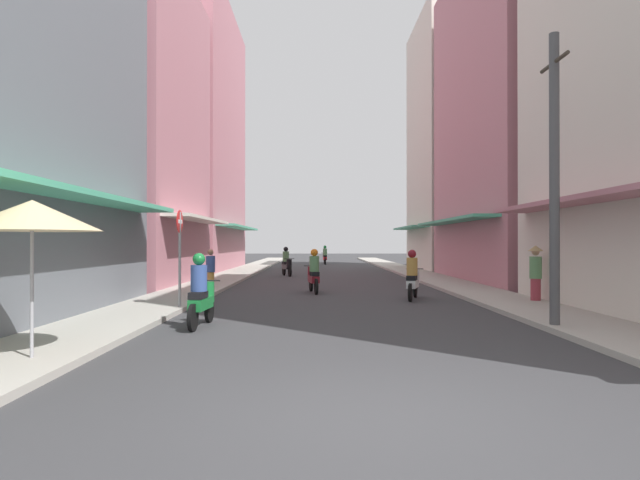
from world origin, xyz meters
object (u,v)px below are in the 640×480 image
utility_pole (554,178)px  motorbike_red (325,256)px  pedestrian_midway (210,270)px  pedestrian_foreground (536,271)px  motorbike_white (413,277)px  vendor_umbrella (32,216)px  street_sign_no_entry (180,246)px  motorbike_maroon (314,273)px  motorbike_green (201,294)px  motorbike_black (287,263)px

utility_pole → motorbike_red: bearing=97.1°
pedestrian_midway → pedestrian_foreground: size_ratio=0.91×
motorbike_white → utility_pole: utility_pole is taller
vendor_umbrella → street_sign_no_entry: 6.22m
pedestrian_midway → vendor_umbrella: bearing=-91.0°
pedestrian_foreground → street_sign_no_entry: (-9.96, -1.43, 0.75)m
motorbike_maroon → pedestrian_foreground: bearing=-28.8°
pedestrian_foreground → street_sign_no_entry: street_sign_no_entry is taller
motorbike_maroon → vendor_umbrella: vendor_umbrella is taller
motorbike_green → motorbike_maroon: (2.35, 7.62, 0.00)m
motorbike_maroon → pedestrian_foreground: pedestrian_foreground is taller
utility_pole → vendor_umbrella: bearing=-161.3°
vendor_umbrella → street_sign_no_entry: street_sign_no_entry is taller
motorbike_white → street_sign_no_entry: 7.25m
pedestrian_midway → motorbike_white: bearing=-23.6°
motorbike_green → motorbike_maroon: same height
motorbike_black → motorbike_maroon: size_ratio=0.97×
pedestrian_midway → motorbike_maroon: bearing=-12.1°
motorbike_white → vendor_umbrella: bearing=-128.8°
pedestrian_midway → utility_pole: utility_pole is taller
motorbike_white → pedestrian_foreground: bearing=-21.9°
pedestrian_foreground → vendor_umbrella: bearing=-144.1°
motorbike_red → utility_pole: size_ratio=0.30×
pedestrian_midway → vendor_umbrella: vendor_umbrella is taller
vendor_umbrella → pedestrian_foreground: bearing=35.9°
motorbike_maroon → vendor_umbrella: (-4.05, -11.17, 1.48)m
motorbike_maroon → pedestrian_foreground: size_ratio=1.05×
motorbike_green → pedestrian_foreground: 9.72m
motorbike_red → motorbike_maroon: same height
motorbike_green → street_sign_no_entry: bearing=113.3°
motorbike_green → motorbike_maroon: bearing=72.8°
motorbike_maroon → utility_pole: size_ratio=0.30×
motorbike_white → motorbike_maroon: (-3.14, 2.22, 0.00)m
vendor_umbrella → motorbike_red: bearing=82.4°
pedestrian_foreground → street_sign_no_entry: bearing=-171.8°
motorbike_white → pedestrian_midway: (-6.98, 3.04, 0.07)m
motorbike_green → motorbike_black: same height
pedestrian_midway → vendor_umbrella: (-0.21, -11.99, 1.42)m
motorbike_white → pedestrian_foreground: pedestrian_foreground is taller
vendor_umbrella → street_sign_no_entry: size_ratio=0.91×
motorbike_green → utility_pole: bearing=-3.9°
motorbike_white → motorbike_maroon: size_ratio=0.97×
motorbike_black → utility_pole: (6.48, -17.88, 2.41)m
motorbike_green → motorbike_white: same height
motorbike_maroon → utility_pole: utility_pole is taller
pedestrian_foreground → vendor_umbrella: (-10.52, -7.61, 1.22)m
motorbike_black → motorbike_red: bearing=81.5°
pedestrian_midway → pedestrian_foreground: pedestrian_foreground is taller
motorbike_green → street_sign_no_entry: size_ratio=0.68×
pedestrian_midway → pedestrian_foreground: 11.20m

